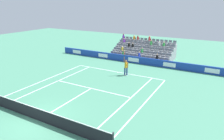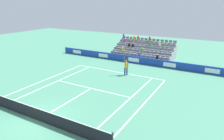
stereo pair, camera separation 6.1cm
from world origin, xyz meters
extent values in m
plane|color=#47896B|center=(0.00, 0.00, 0.00)|extent=(80.00, 80.00, 0.00)
cube|color=white|center=(0.00, -11.89, 0.00)|extent=(10.97, 0.10, 0.01)
cube|color=white|center=(0.00, -6.40, 0.00)|extent=(8.23, 0.10, 0.01)
cube|color=white|center=(0.00, -3.20, 0.00)|extent=(0.10, 6.40, 0.01)
cube|color=white|center=(4.12, -5.95, 0.00)|extent=(0.10, 11.89, 0.01)
cube|color=white|center=(-4.12, -5.95, 0.00)|extent=(0.10, 11.89, 0.01)
cube|color=white|center=(5.49, -5.95, 0.00)|extent=(0.10, 11.89, 0.01)
cube|color=white|center=(-5.49, -5.95, 0.00)|extent=(0.10, 11.89, 0.01)
cube|color=white|center=(0.00, -11.79, 0.00)|extent=(0.10, 0.20, 0.01)
cube|color=#193899|center=(0.00, -16.34, 0.46)|extent=(23.86, 0.20, 0.92)
cube|color=white|center=(-9.55, -16.23, 0.46)|extent=(1.53, 0.01, 0.52)
cube|color=white|center=(-4.77, -16.23, 0.46)|extent=(1.53, 0.01, 0.52)
cube|color=white|center=(0.00, -16.23, 0.46)|extent=(1.53, 0.01, 0.52)
cube|color=white|center=(4.77, -16.23, 0.46)|extent=(1.53, 0.01, 0.52)
cube|color=white|center=(9.55, -16.23, 0.46)|extent=(1.53, 0.01, 0.52)
cube|color=black|center=(0.00, 0.00, 0.46)|extent=(11.77, 0.02, 0.92)
cube|color=white|center=(0.00, 0.00, 0.94)|extent=(11.77, 0.04, 0.04)
cylinder|color=navy|center=(-1.38, -11.31, 0.45)|extent=(0.16, 0.16, 0.90)
cylinder|color=navy|center=(-1.14, -11.28, 0.45)|extent=(0.16, 0.16, 0.90)
cube|color=white|center=(-1.38, -11.31, 0.04)|extent=(0.16, 0.27, 0.08)
cube|color=white|center=(-1.14, -11.28, 0.04)|extent=(0.16, 0.27, 0.08)
cube|color=orange|center=(-1.26, -11.29, 1.20)|extent=(0.27, 0.39, 0.60)
sphere|color=brown|center=(-1.26, -11.29, 1.66)|extent=(0.24, 0.24, 0.24)
cylinder|color=brown|center=(-1.04, -11.26, 1.81)|extent=(0.09, 0.09, 0.62)
cylinder|color=brown|center=(-1.48, -11.28, 1.22)|extent=(0.09, 0.09, 0.56)
cylinder|color=black|center=(-1.04, -11.26, 2.26)|extent=(0.04, 0.04, 0.28)
torus|color=red|center=(-1.04, -11.26, 2.54)|extent=(0.08, 0.31, 0.31)
sphere|color=#D1E533|center=(-1.04, -11.26, 2.82)|extent=(0.07, 0.07, 0.07)
cube|color=gray|center=(0.00, -17.42, 0.21)|extent=(8.68, 0.95, 0.42)
cube|color=slate|center=(-4.03, -17.42, 0.52)|extent=(0.48, 0.44, 0.20)
cube|color=slate|center=(-4.03, -17.62, 0.77)|extent=(0.48, 0.04, 0.30)
cube|color=slate|center=(-3.41, -17.42, 0.52)|extent=(0.48, 0.44, 0.20)
cube|color=slate|center=(-3.41, -17.62, 0.77)|extent=(0.48, 0.04, 0.30)
cube|color=slate|center=(-2.79, -17.42, 0.52)|extent=(0.48, 0.44, 0.20)
cube|color=slate|center=(-2.79, -17.62, 0.77)|extent=(0.48, 0.04, 0.30)
cube|color=slate|center=(-2.17, -17.42, 0.52)|extent=(0.48, 0.44, 0.20)
cube|color=slate|center=(-2.17, -17.62, 0.77)|extent=(0.48, 0.04, 0.30)
cube|color=slate|center=(-1.55, -17.42, 0.52)|extent=(0.48, 0.44, 0.20)
cube|color=slate|center=(-1.55, -17.62, 0.77)|extent=(0.48, 0.04, 0.30)
cube|color=slate|center=(-0.93, -17.42, 0.52)|extent=(0.48, 0.44, 0.20)
cube|color=slate|center=(-0.93, -17.62, 0.77)|extent=(0.48, 0.04, 0.30)
cube|color=slate|center=(-0.31, -17.42, 0.52)|extent=(0.48, 0.44, 0.20)
cube|color=slate|center=(-0.31, -17.62, 0.77)|extent=(0.48, 0.04, 0.30)
cube|color=slate|center=(0.31, -17.42, 0.52)|extent=(0.48, 0.44, 0.20)
cube|color=slate|center=(0.31, -17.62, 0.77)|extent=(0.48, 0.04, 0.30)
cube|color=slate|center=(0.93, -17.42, 0.52)|extent=(0.48, 0.44, 0.20)
cube|color=slate|center=(0.93, -17.62, 0.77)|extent=(0.48, 0.04, 0.30)
cube|color=slate|center=(1.55, -17.42, 0.52)|extent=(0.48, 0.44, 0.20)
cube|color=slate|center=(1.55, -17.62, 0.77)|extent=(0.48, 0.04, 0.30)
cube|color=slate|center=(2.17, -17.42, 0.52)|extent=(0.48, 0.44, 0.20)
cube|color=slate|center=(2.17, -17.62, 0.77)|extent=(0.48, 0.04, 0.30)
cube|color=slate|center=(2.79, -17.42, 0.52)|extent=(0.48, 0.44, 0.20)
cube|color=slate|center=(2.79, -17.62, 0.77)|extent=(0.48, 0.04, 0.30)
cube|color=slate|center=(3.41, -17.42, 0.52)|extent=(0.48, 0.44, 0.20)
cube|color=slate|center=(3.41, -17.62, 0.77)|extent=(0.48, 0.04, 0.30)
cube|color=slate|center=(4.03, -17.42, 0.52)|extent=(0.48, 0.44, 0.20)
cube|color=slate|center=(4.03, -17.62, 0.77)|extent=(0.48, 0.04, 0.30)
cube|color=gray|center=(0.00, -18.37, 0.42)|extent=(8.68, 0.95, 0.84)
cube|color=slate|center=(-4.03, -18.37, 0.94)|extent=(0.48, 0.44, 0.20)
cube|color=slate|center=(-4.03, -18.57, 1.19)|extent=(0.48, 0.04, 0.30)
cube|color=slate|center=(-3.41, -18.37, 0.94)|extent=(0.48, 0.44, 0.20)
cube|color=slate|center=(-3.41, -18.57, 1.19)|extent=(0.48, 0.04, 0.30)
cube|color=slate|center=(-2.79, -18.37, 0.94)|extent=(0.48, 0.44, 0.20)
cube|color=slate|center=(-2.79, -18.57, 1.19)|extent=(0.48, 0.04, 0.30)
cube|color=slate|center=(-2.17, -18.37, 0.94)|extent=(0.48, 0.44, 0.20)
cube|color=slate|center=(-2.17, -18.57, 1.19)|extent=(0.48, 0.04, 0.30)
cube|color=slate|center=(-1.55, -18.37, 0.94)|extent=(0.48, 0.44, 0.20)
cube|color=slate|center=(-1.55, -18.57, 1.19)|extent=(0.48, 0.04, 0.30)
cube|color=slate|center=(-0.93, -18.37, 0.94)|extent=(0.48, 0.44, 0.20)
cube|color=slate|center=(-0.93, -18.57, 1.19)|extent=(0.48, 0.04, 0.30)
cube|color=slate|center=(-0.31, -18.37, 0.94)|extent=(0.48, 0.44, 0.20)
cube|color=slate|center=(-0.31, -18.57, 1.19)|extent=(0.48, 0.04, 0.30)
cube|color=slate|center=(0.31, -18.37, 0.94)|extent=(0.48, 0.44, 0.20)
cube|color=slate|center=(0.31, -18.57, 1.19)|extent=(0.48, 0.04, 0.30)
cube|color=slate|center=(0.93, -18.37, 0.94)|extent=(0.48, 0.44, 0.20)
cube|color=slate|center=(0.93, -18.57, 1.19)|extent=(0.48, 0.04, 0.30)
cube|color=slate|center=(1.55, -18.37, 0.94)|extent=(0.48, 0.44, 0.20)
cube|color=slate|center=(1.55, -18.57, 1.19)|extent=(0.48, 0.04, 0.30)
cube|color=slate|center=(2.17, -18.37, 0.94)|extent=(0.48, 0.44, 0.20)
cube|color=slate|center=(2.17, -18.57, 1.19)|extent=(0.48, 0.04, 0.30)
cube|color=slate|center=(2.79, -18.37, 0.94)|extent=(0.48, 0.44, 0.20)
cube|color=slate|center=(2.79, -18.57, 1.19)|extent=(0.48, 0.04, 0.30)
cube|color=slate|center=(3.41, -18.37, 0.94)|extent=(0.48, 0.44, 0.20)
cube|color=slate|center=(3.41, -18.57, 1.19)|extent=(0.48, 0.04, 0.30)
cube|color=slate|center=(4.03, -18.37, 0.94)|extent=(0.48, 0.44, 0.20)
cube|color=slate|center=(4.03, -18.57, 1.19)|extent=(0.48, 0.04, 0.30)
cube|color=gray|center=(0.00, -19.32, 0.63)|extent=(8.68, 0.95, 1.26)
cube|color=slate|center=(-4.03, -19.32, 1.36)|extent=(0.48, 0.44, 0.20)
cube|color=slate|center=(-4.03, -19.52, 1.61)|extent=(0.48, 0.04, 0.30)
cube|color=slate|center=(-3.41, -19.32, 1.36)|extent=(0.48, 0.44, 0.20)
cube|color=slate|center=(-3.41, -19.52, 1.61)|extent=(0.48, 0.04, 0.30)
cube|color=slate|center=(-2.79, -19.32, 1.36)|extent=(0.48, 0.44, 0.20)
cube|color=slate|center=(-2.79, -19.52, 1.61)|extent=(0.48, 0.04, 0.30)
cube|color=slate|center=(-2.17, -19.32, 1.36)|extent=(0.48, 0.44, 0.20)
cube|color=slate|center=(-2.17, -19.52, 1.61)|extent=(0.48, 0.04, 0.30)
cube|color=slate|center=(-1.55, -19.32, 1.36)|extent=(0.48, 0.44, 0.20)
cube|color=slate|center=(-1.55, -19.52, 1.61)|extent=(0.48, 0.04, 0.30)
cube|color=slate|center=(-0.93, -19.32, 1.36)|extent=(0.48, 0.44, 0.20)
cube|color=slate|center=(-0.93, -19.52, 1.61)|extent=(0.48, 0.04, 0.30)
cube|color=slate|center=(-0.31, -19.32, 1.36)|extent=(0.48, 0.44, 0.20)
cube|color=slate|center=(-0.31, -19.52, 1.61)|extent=(0.48, 0.04, 0.30)
cube|color=slate|center=(0.31, -19.32, 1.36)|extent=(0.48, 0.44, 0.20)
cube|color=slate|center=(0.31, -19.52, 1.61)|extent=(0.48, 0.04, 0.30)
cube|color=slate|center=(0.93, -19.32, 1.36)|extent=(0.48, 0.44, 0.20)
cube|color=slate|center=(0.93, -19.52, 1.61)|extent=(0.48, 0.04, 0.30)
cube|color=slate|center=(1.55, -19.32, 1.36)|extent=(0.48, 0.44, 0.20)
cube|color=slate|center=(1.55, -19.52, 1.61)|extent=(0.48, 0.04, 0.30)
cube|color=slate|center=(2.17, -19.32, 1.36)|extent=(0.48, 0.44, 0.20)
cube|color=slate|center=(2.17, -19.52, 1.61)|extent=(0.48, 0.04, 0.30)
cube|color=slate|center=(2.79, -19.32, 1.36)|extent=(0.48, 0.44, 0.20)
cube|color=slate|center=(2.79, -19.52, 1.61)|extent=(0.48, 0.04, 0.30)
cube|color=slate|center=(3.41, -19.32, 1.36)|extent=(0.48, 0.44, 0.20)
cube|color=slate|center=(3.41, -19.52, 1.61)|extent=(0.48, 0.04, 0.30)
cube|color=slate|center=(4.03, -19.32, 1.36)|extent=(0.48, 0.44, 0.20)
cube|color=slate|center=(4.03, -19.52, 1.61)|extent=(0.48, 0.04, 0.30)
cube|color=gray|center=(0.00, -20.27, 0.84)|extent=(8.68, 0.95, 1.68)
cube|color=slate|center=(-4.03, -20.27, 1.78)|extent=(0.48, 0.44, 0.20)
cube|color=slate|center=(-4.03, -20.47, 2.03)|extent=(0.48, 0.04, 0.30)
cube|color=slate|center=(-3.41, -20.27, 1.78)|extent=(0.48, 0.44, 0.20)
cube|color=slate|center=(-3.41, -20.47, 2.03)|extent=(0.48, 0.04, 0.30)
cube|color=slate|center=(-2.79, -20.27, 1.78)|extent=(0.48, 0.44, 0.20)
cube|color=slate|center=(-2.79, -20.47, 2.03)|extent=(0.48, 0.04, 0.30)
cube|color=slate|center=(-2.17, -20.27, 1.78)|extent=(0.48, 0.44, 0.20)
cube|color=slate|center=(-2.17, -20.47, 2.03)|extent=(0.48, 0.04, 0.30)
cube|color=slate|center=(-1.55, -20.27, 1.78)|extent=(0.48, 0.44, 0.20)
cube|color=slate|center=(-1.55, -20.47, 2.03)|extent=(0.48, 0.04, 0.30)
cube|color=slate|center=(-0.93, -20.27, 1.78)|extent=(0.48, 0.44, 0.20)
cube|color=slate|center=(-0.93, -20.47, 2.03)|extent=(0.48, 0.04, 0.30)
cube|color=slate|center=(-0.31, -20.27, 1.78)|extent=(0.48, 0.44, 0.20)
cube|color=slate|center=(-0.31, -20.47, 2.03)|extent=(0.48, 0.04, 0.30)
cube|color=slate|center=(0.31, -20.27, 1.78)|extent=(0.48, 0.44, 0.20)
cube|color=slate|center=(0.31, -20.47, 2.03)|extent=(0.48, 0.04, 0.30)
cube|color=slate|center=(0.93, -20.27, 1.78)|extent=(0.48, 0.44, 0.20)
cube|color=slate|center=(0.93, -20.47, 2.03)|extent=(0.48, 0.04, 0.30)
cube|color=slate|center=(1.55, -20.27, 1.78)|extent=(0.48, 0.44, 0.20)
cube|color=slate|center=(1.55, -20.47, 2.03)|extent=(0.48, 0.04, 0.30)
cube|color=slate|center=(2.17, -20.27, 1.78)|extent=(0.48, 0.44, 0.20)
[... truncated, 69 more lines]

